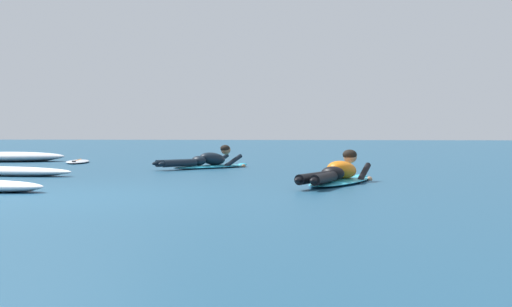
{
  "coord_description": "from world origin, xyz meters",
  "views": [
    {
      "loc": [
        3.64,
        -6.99,
        0.73
      ],
      "look_at": [
        1.72,
        5.34,
        0.36
      ],
      "focal_mm": 46.36,
      "sensor_mm": 36.0,
      "label": 1
    }
  ],
  "objects": [
    {
      "name": "ground_plane",
      "position": [
        0.0,
        10.0,
        0.0
      ],
      "size": [
        120.0,
        120.0,
        0.0
      ],
      "primitive_type": "plane",
      "color": "navy"
    },
    {
      "name": "surfer_near",
      "position": [
        3.35,
        2.68,
        0.14
      ],
      "size": [
        1.17,
        2.65,
        0.54
      ],
      "color": "#2DB2D1",
      "rests_on": "ground"
    },
    {
      "name": "surfer_far",
      "position": [
        0.47,
        6.65,
        0.14
      ],
      "size": [
        1.77,
        2.3,
        0.55
      ],
      "color": "#2DB2D1",
      "rests_on": "ground"
    },
    {
      "name": "drifting_surfboard",
      "position": [
        -3.34,
        8.69,
        0.03
      ],
      "size": [
        1.03,
        1.88,
        0.16
      ],
      "color": "silver",
      "rests_on": "ground"
    },
    {
      "name": "whitewater_mid_left",
      "position": [
        -5.46,
        9.07,
        0.12
      ],
      "size": [
        3.14,
        2.1,
        0.26
      ],
      "color": "white",
      "rests_on": "ground"
    },
    {
      "name": "whitewater_mid_right",
      "position": [
        -2.51,
        3.69,
        0.08
      ],
      "size": [
        2.7,
        0.77,
        0.16
      ],
      "color": "white",
      "rests_on": "ground"
    }
  ]
}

